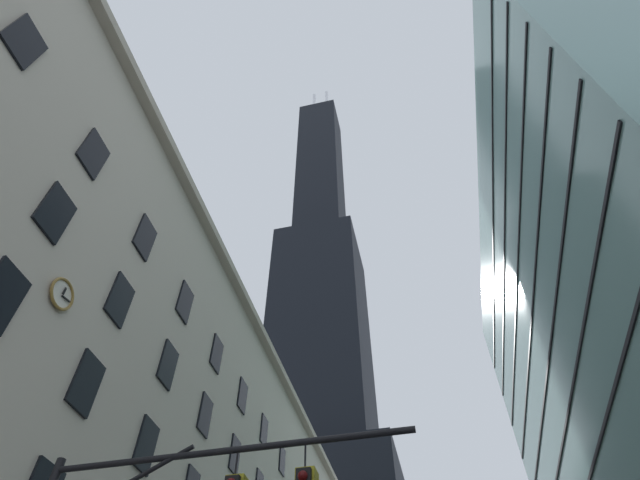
# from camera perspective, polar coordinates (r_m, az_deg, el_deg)

# --- Properties ---
(dark_skyscraper) EXTENTS (29.48, 29.48, 201.78)m
(dark_skyscraper) POSITION_cam_1_polar(r_m,az_deg,el_deg) (109.40, 0.08, -16.63)
(dark_skyscraper) COLOR black
(dark_skyscraper) RESTS_ON ground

